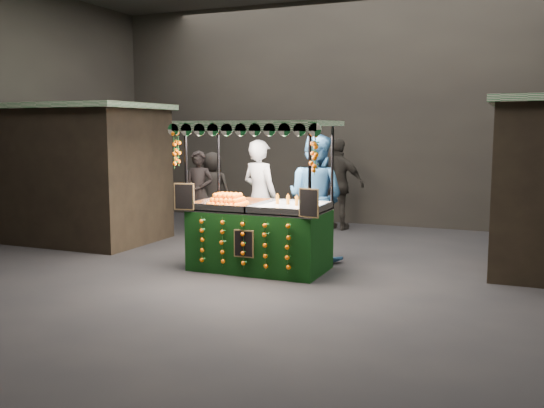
% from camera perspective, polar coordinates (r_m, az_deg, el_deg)
% --- Properties ---
extents(ground, '(12.00, 12.00, 0.00)m').
position_cam_1_polar(ground, '(9.11, 0.20, -6.43)').
color(ground, black).
rests_on(ground, ground).
extents(market_hall, '(12.10, 10.10, 5.05)m').
position_cam_1_polar(market_hall, '(8.94, 0.21, 15.15)').
color(market_hall, black).
rests_on(market_hall, ground).
extents(neighbour_stall_left, '(3.00, 2.20, 2.60)m').
position_cam_1_polar(neighbour_stall_left, '(12.07, -17.58, 2.88)').
color(neighbour_stall_left, black).
rests_on(neighbour_stall_left, ground).
extents(juice_stall, '(2.33, 1.37, 2.25)m').
position_cam_1_polar(juice_stall, '(9.10, -1.19, -1.94)').
color(juice_stall, black).
rests_on(juice_stall, ground).
extents(vendor_grey, '(0.83, 0.67, 1.95)m').
position_cam_1_polar(vendor_grey, '(10.32, -1.15, 0.69)').
color(vendor_grey, gray).
rests_on(vendor_grey, ground).
extents(vendor_blue, '(1.14, 0.97, 2.05)m').
position_cam_1_polar(vendor_blue, '(9.76, 4.13, 0.60)').
color(vendor_blue, '#285480').
rests_on(vendor_blue, ground).
extents(shopper_0, '(0.66, 0.47, 1.70)m').
position_cam_1_polar(shopper_0, '(12.20, -6.96, 1.05)').
color(shopper_0, black).
rests_on(shopper_0, ground).
extents(shopper_1, '(1.05, 1.03, 1.70)m').
position_cam_1_polar(shopper_1, '(10.36, 23.64, -0.59)').
color(shopper_1, '#282321').
rests_on(shopper_1, ground).
extents(shopper_2, '(1.18, 0.59, 1.93)m').
position_cam_1_polar(shopper_2, '(12.81, 6.32, 1.87)').
color(shopper_2, black).
rests_on(shopper_2, ground).
extents(shopper_3, '(1.12, 0.99, 1.50)m').
position_cam_1_polar(shopper_3, '(11.51, 23.45, -0.36)').
color(shopper_3, '#2E2926').
rests_on(shopper_3, ground).
extents(shopper_4, '(0.85, 0.61, 1.63)m').
position_cam_1_polar(shopper_4, '(13.38, -5.66, 1.45)').
color(shopper_4, black).
rests_on(shopper_4, ground).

